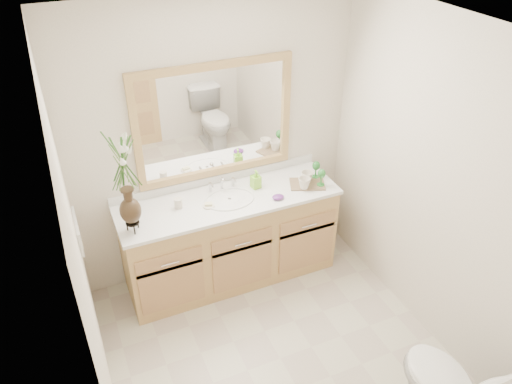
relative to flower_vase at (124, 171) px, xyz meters
name	(u,v)px	position (x,y,z in m)	size (l,w,h in m)	color
floor	(280,358)	(0.80, -0.89, -1.35)	(2.60, 2.60, 0.00)	beige
ceiling	(293,37)	(0.80, -0.89, 1.05)	(2.40, 2.60, 0.02)	white
wall_back	(215,143)	(0.80, 0.41, -0.15)	(2.40, 0.02, 2.40)	white
wall_left	(87,286)	(-0.40, -0.89, -0.15)	(0.02, 2.60, 2.40)	white
wall_right	(438,190)	(2.00, -0.89, -0.15)	(0.02, 2.60, 2.40)	white
vanity	(230,240)	(0.80, 0.12, -0.95)	(1.80, 0.55, 0.80)	tan
counter	(229,200)	(0.80, 0.12, -0.53)	(1.84, 0.57, 0.03)	white
sink	(230,205)	(0.80, 0.10, -0.57)	(0.38, 0.34, 0.23)	white
mirror	(215,121)	(0.80, 0.38, 0.06)	(1.32, 0.04, 0.97)	white
switch_plate	(79,237)	(-0.38, -0.13, -0.37)	(0.02, 0.12, 0.12)	white
flower_vase	(124,171)	(0.00, 0.00, 0.00)	(0.19, 0.19, 0.76)	black
tumbler	(178,203)	(0.39, 0.16, -0.48)	(0.06, 0.06, 0.08)	beige
soap_dish	(209,205)	(0.62, 0.08, -0.51)	(0.10, 0.10, 0.03)	beige
soap_bottle	(256,180)	(1.07, 0.19, -0.44)	(0.07, 0.07, 0.15)	#83D331
purple_dish	(278,197)	(1.17, -0.05, -0.50)	(0.10, 0.08, 0.03)	#61297D
tray	(307,184)	(1.49, 0.05, -0.51)	(0.29, 0.19, 0.01)	brown
mug_left	(304,183)	(1.43, -0.01, -0.45)	(0.10, 0.10, 0.10)	beige
mug_right	(307,177)	(1.50, 0.07, -0.45)	(0.10, 0.10, 0.10)	beige
goblet_front	(322,175)	(1.59, -0.02, -0.40)	(0.07, 0.07, 0.15)	#287A2E
goblet_back	(316,167)	(1.61, 0.11, -0.40)	(0.07, 0.07, 0.15)	#287A2E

